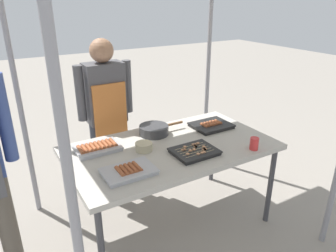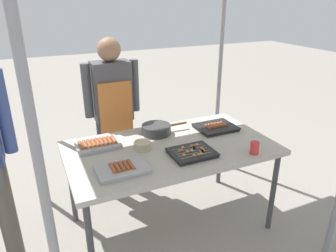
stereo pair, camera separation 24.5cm
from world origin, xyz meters
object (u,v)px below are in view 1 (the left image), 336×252
(tray_pork_links, at_px, (211,125))
(tray_spring_rolls, at_px, (129,171))
(condiment_bowl, at_px, (144,147))
(tray_grilled_sausages, at_px, (97,148))
(tray_meat_skewers, at_px, (195,151))
(stall_table, at_px, (171,152))
(cooking_wok, at_px, (154,130))
(drink_cup_near_edge, at_px, (254,144))
(vendor_woman, at_px, (106,109))

(tray_pork_links, distance_m, tray_spring_rolls, 1.02)
(tray_spring_rolls, height_order, condiment_bowl, condiment_bowl)
(tray_grilled_sausages, relative_size, tray_meat_skewers, 1.03)
(stall_table, height_order, condiment_bowl, condiment_bowl)
(tray_meat_skewers, bearing_deg, tray_grilled_sausages, 145.15)
(stall_table, distance_m, tray_spring_rolls, 0.51)
(tray_grilled_sausages, height_order, cooking_wok, cooking_wok)
(tray_pork_links, relative_size, drink_cup_near_edge, 3.52)
(cooking_wok, distance_m, drink_cup_near_edge, 0.82)
(tray_spring_rolls, distance_m, drink_cup_near_edge, 0.98)
(cooking_wok, xyz_separation_m, condiment_bowl, (-0.21, -0.23, -0.01))
(stall_table, distance_m, drink_cup_near_edge, 0.64)
(tray_pork_links, height_order, drink_cup_near_edge, drink_cup_near_edge)
(stall_table, xyz_separation_m, tray_pork_links, (0.50, 0.14, 0.07))
(tray_spring_rolls, bearing_deg, vendor_woman, 77.80)
(tray_meat_skewers, bearing_deg, drink_cup_near_edge, -21.90)
(stall_table, relative_size, vendor_woman, 1.06)
(condiment_bowl, bearing_deg, tray_grilled_sausages, 149.43)
(tray_meat_skewers, bearing_deg, vendor_woman, 109.90)
(stall_table, xyz_separation_m, drink_cup_near_edge, (0.51, -0.37, 0.10))
(cooking_wok, relative_size, drink_cup_near_edge, 4.25)
(stall_table, relative_size, condiment_bowl, 12.22)
(vendor_woman, bearing_deg, tray_grilled_sausages, 62.15)
(stall_table, bearing_deg, condiment_bowl, 169.53)
(tray_pork_links, height_order, vendor_woman, vendor_woman)
(tray_meat_skewers, relative_size, drink_cup_near_edge, 3.38)
(tray_meat_skewers, xyz_separation_m, tray_spring_rolls, (-0.54, -0.01, 0.00))
(stall_table, height_order, cooking_wok, cooking_wok)
(tray_grilled_sausages, bearing_deg, tray_pork_links, -4.41)
(tray_grilled_sausages, relative_size, condiment_bowl, 2.54)
(stall_table, bearing_deg, vendor_woman, 109.31)
(tray_spring_rolls, bearing_deg, tray_meat_skewers, 1.41)
(tray_spring_rolls, xyz_separation_m, vendor_woman, (0.20, 0.94, 0.12))
(tray_grilled_sausages, height_order, tray_spring_rolls, same)
(cooking_wok, bearing_deg, condiment_bowl, -133.00)
(stall_table, distance_m, tray_pork_links, 0.52)
(stall_table, xyz_separation_m, tray_spring_rolls, (-0.46, -0.21, 0.07))
(tray_meat_skewers, xyz_separation_m, tray_pork_links, (0.42, 0.34, 0.00))
(tray_grilled_sausages, xyz_separation_m, drink_cup_near_edge, (1.03, -0.59, 0.03))
(tray_pork_links, bearing_deg, drink_cup_near_edge, -88.92)
(tray_spring_rolls, distance_m, condiment_bowl, 0.35)
(cooking_wok, bearing_deg, stall_table, -88.53)
(tray_grilled_sausages, bearing_deg, drink_cup_near_edge, -29.84)
(tray_spring_rolls, bearing_deg, drink_cup_near_edge, -9.36)
(tray_spring_rolls, bearing_deg, cooking_wok, 46.86)
(tray_meat_skewers, bearing_deg, tray_spring_rolls, -178.59)
(stall_table, relative_size, tray_grilled_sausages, 4.81)
(tray_meat_skewers, height_order, tray_spring_rolls, tray_spring_rolls)
(tray_pork_links, height_order, condiment_bowl, condiment_bowl)
(tray_pork_links, bearing_deg, cooking_wok, 165.99)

